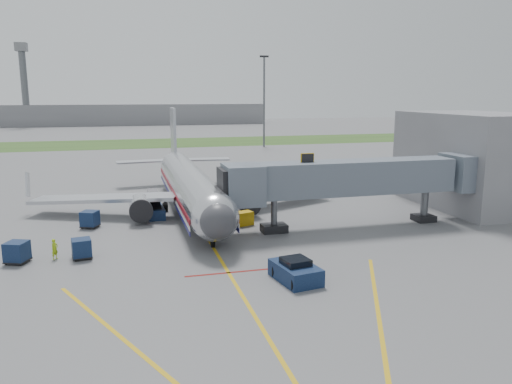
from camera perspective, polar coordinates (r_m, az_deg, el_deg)
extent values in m
plane|color=#565659|center=(38.20, -4.41, -7.17)|extent=(400.00, 400.00, 0.00)
cube|color=#2D4C1E|center=(126.41, -12.02, 5.48)|extent=(300.00, 25.00, 0.01)
cube|color=gold|center=(36.34, -3.82, -8.13)|extent=(0.25, 50.00, 0.01)
cube|color=maroon|center=(34.49, -3.16, -9.19)|extent=(6.00, 0.25, 0.01)
cube|color=gold|center=(24.77, -12.48, -18.06)|extent=(9.52, 20.04, 0.01)
cube|color=gold|center=(27.76, 14.02, -14.78)|extent=(9.52, 20.04, 0.01)
cylinder|color=silver|center=(51.93, -7.52, 0.76)|extent=(3.80, 28.00, 3.80)
sphere|color=silver|center=(38.39, -4.75, -2.88)|extent=(3.80, 3.80, 3.80)
sphere|color=#38383D|center=(37.15, -4.39, -3.35)|extent=(2.74, 2.74, 2.74)
cube|color=black|center=(37.88, -4.65, -2.22)|extent=(2.20, 1.20, 0.55)
cone|color=silver|center=(68.13, -9.36, 3.17)|extent=(3.80, 5.00, 3.80)
cube|color=#B7BAC1|center=(67.20, -9.42, 6.50)|extent=(0.35, 4.20, 7.00)
cube|color=#B7BAC1|center=(51.73, -16.86, -0.69)|extent=(15.10, 8.59, 1.13)
cube|color=#B7BAC1|center=(53.83, 1.51, 0.24)|extent=(15.10, 8.59, 1.13)
cylinder|color=silver|center=(48.87, -13.06, -1.71)|extent=(2.10, 3.60, 2.10)
cylinder|color=silver|center=(50.24, -1.14, -1.07)|extent=(2.10, 3.60, 2.10)
cube|color=maroon|center=(52.27, -5.42, 0.48)|extent=(0.05, 28.00, 0.45)
cube|color=#0F0E60|center=(52.45, -5.40, -0.48)|extent=(0.05, 28.00, 0.35)
cylinder|color=black|center=(39.98, -4.95, -5.88)|extent=(0.28, 0.70, 0.70)
cylinder|color=black|center=(52.61, -10.34, -1.70)|extent=(0.50, 1.00, 1.00)
cylinder|color=black|center=(53.25, -4.75, -1.40)|extent=(0.50, 1.00, 1.00)
cube|color=slate|center=(45.72, 10.53, 1.67)|extent=(20.00, 3.00, 3.00)
cube|color=slate|center=(42.51, -1.51, 0.87)|extent=(3.20, 3.60, 3.40)
cube|color=black|center=(42.25, -3.09, 0.79)|extent=(1.60, 3.00, 2.80)
cube|color=#CA970B|center=(43.90, 5.88, 3.78)|extent=(1.20, 0.15, 1.00)
cylinder|color=#595B60|center=(43.82, 2.08, -2.63)|extent=(0.56, 0.56, 3.10)
cube|color=black|center=(44.13, 2.07, -4.14)|extent=(2.20, 1.60, 0.70)
cylinder|color=#595B60|center=(50.22, 18.68, -1.44)|extent=(0.70, 0.70, 3.10)
cube|color=black|center=(50.49, 18.59, -2.82)|extent=(1.80, 1.80, 0.60)
cube|color=slate|center=(52.00, 22.57, 2.13)|extent=(3.00, 4.00, 3.40)
cube|color=slate|center=(58.91, 23.53, 3.42)|extent=(10.00, 16.00, 10.00)
cylinder|color=#595B60|center=(115.10, 0.93, 10.17)|extent=(0.44, 0.44, 20.00)
cube|color=black|center=(115.37, 0.94, 15.24)|extent=(2.00, 0.40, 0.40)
cube|color=slate|center=(205.86, -16.13, 8.50)|extent=(120.00, 14.00, 8.00)
cylinder|color=#595B60|center=(203.46, -24.92, 10.71)|extent=(2.40, 2.40, 28.00)
cube|color=slate|center=(204.11, -25.26, 14.77)|extent=(4.00, 4.00, 3.00)
cube|color=#0B1A33|center=(32.98, 4.53, -9.16)|extent=(2.82, 3.98, 1.11)
cube|color=black|center=(32.74, 4.54, -7.99)|extent=(1.88, 1.88, 0.51)
cylinder|color=black|center=(31.55, 4.24, -10.42)|extent=(0.36, 0.84, 0.81)
cylinder|color=black|center=(32.42, 7.11, -9.87)|extent=(0.36, 0.84, 0.81)
cylinder|color=black|center=(33.72, 2.04, -8.94)|extent=(0.36, 0.84, 0.81)
cylinder|color=black|center=(34.54, 4.77, -8.48)|extent=(0.36, 0.84, 0.81)
cube|color=#0B1A33|center=(39.24, -19.31, -6.03)|extent=(1.53, 1.53, 1.33)
cube|color=black|center=(39.43, -19.25, -6.95)|extent=(1.58, 1.58, 0.10)
cylinder|color=black|center=(38.92, -19.94, -7.29)|extent=(0.23, 0.27, 0.24)
cylinder|color=black|center=(38.99, -18.42, -7.16)|extent=(0.23, 0.27, 0.24)
cylinder|color=black|center=(39.90, -20.06, -6.85)|extent=(0.23, 0.27, 0.24)
cylinder|color=black|center=(39.97, -18.58, -6.72)|extent=(0.23, 0.27, 0.24)
cube|color=#0B1A33|center=(40.00, -25.66, -6.13)|extent=(1.83, 1.83, 1.40)
cube|color=black|center=(40.20, -25.57, -7.08)|extent=(1.88, 1.88, 0.11)
cylinder|color=black|center=(40.08, -26.65, -7.29)|extent=(0.28, 0.31, 0.25)
cylinder|color=black|center=(39.50, -25.32, -7.43)|extent=(0.28, 0.31, 0.25)
cylinder|color=black|center=(40.93, -25.81, -6.84)|extent=(0.28, 0.31, 0.25)
cylinder|color=black|center=(40.37, -24.50, -6.97)|extent=(0.28, 0.31, 0.25)
cube|color=#0B1A33|center=(47.87, -18.46, -2.90)|extent=(1.80, 1.80, 1.37)
cube|color=black|center=(48.04, -18.41, -3.68)|extent=(1.86, 1.86, 0.11)
cylinder|color=black|center=(47.83, -19.26, -3.85)|extent=(0.28, 0.30, 0.25)
cylinder|color=black|center=(47.35, -18.12, -3.92)|extent=(0.28, 0.30, 0.25)
cylinder|color=black|center=(48.74, -18.69, -3.53)|extent=(0.28, 0.30, 0.25)
cylinder|color=black|center=(48.27, -17.56, -3.61)|extent=(0.28, 0.30, 0.25)
cube|color=#0B1A33|center=(50.55, -11.43, -2.20)|extent=(1.72, 4.09, 1.01)
cube|color=black|center=(50.86, -11.54, -0.89)|extent=(1.18, 4.55, 1.58)
cylinder|color=black|center=(49.13, -11.89, -2.83)|extent=(0.27, 0.64, 0.63)
cylinder|color=black|center=(49.24, -10.60, -2.75)|extent=(0.27, 0.64, 0.63)
cylinder|color=black|center=(51.95, -12.20, -2.09)|extent=(0.27, 0.64, 0.63)
cylinder|color=black|center=(52.05, -10.97, -2.01)|extent=(0.27, 0.64, 0.63)
cube|color=#CA970B|center=(46.34, -1.39, -3.03)|extent=(1.84, 1.51, 1.26)
cylinder|color=black|center=(46.19, -1.94, -3.69)|extent=(0.30, 0.37, 0.32)
cylinder|color=black|center=(46.74, -0.84, -3.51)|extent=(0.30, 0.37, 0.32)
imported|color=#A3CD18|center=(39.76, -22.02, -6.07)|extent=(0.64, 0.67, 1.54)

